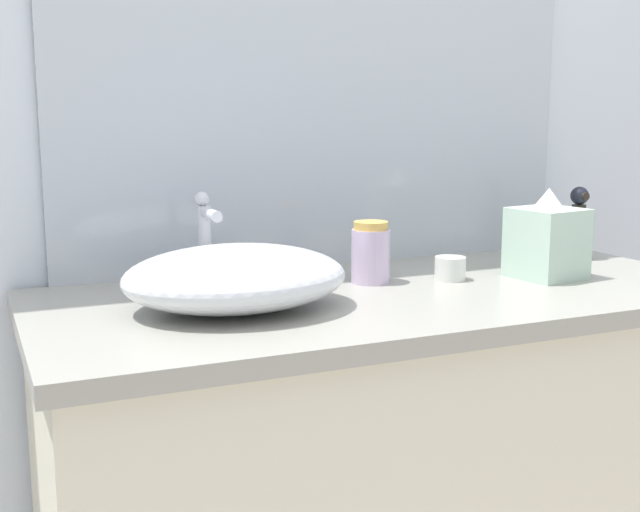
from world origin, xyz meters
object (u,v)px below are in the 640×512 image
object	(u,v)px
tissue_box	(547,239)
candle_jar	(450,268)
soap_dispenser	(578,230)
sink_basin	(236,278)
lotion_bottle	(371,253)

from	to	relation	value
tissue_box	candle_jar	xyz separation A→B (m)	(-0.19, 0.06, -0.05)
soap_dispenser	tissue_box	bearing A→B (deg)	-144.73
sink_basin	lotion_bottle	bearing A→B (deg)	18.09
soap_dispenser	lotion_bottle	bearing A→B (deg)	-175.10
soap_dispenser	candle_jar	xyz separation A→B (m)	(-0.39, -0.09, -0.04)
lotion_bottle	candle_jar	distance (m)	0.16
tissue_box	candle_jar	world-z (taller)	tissue_box
sink_basin	lotion_bottle	world-z (taller)	lotion_bottle
lotion_bottle	candle_jar	xyz separation A→B (m)	(0.16, -0.04, -0.04)
lotion_bottle	tissue_box	xyz separation A→B (m)	(0.34, -0.10, 0.02)
candle_jar	soap_dispenser	bearing A→B (deg)	12.69
sink_basin	tissue_box	xyz separation A→B (m)	(0.65, 0.00, 0.02)
sink_basin	soap_dispenser	distance (m)	0.87
sink_basin	soap_dispenser	xyz separation A→B (m)	(0.86, 0.15, 0.01)
lotion_bottle	soap_dispenser	bearing A→B (deg)	4.90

